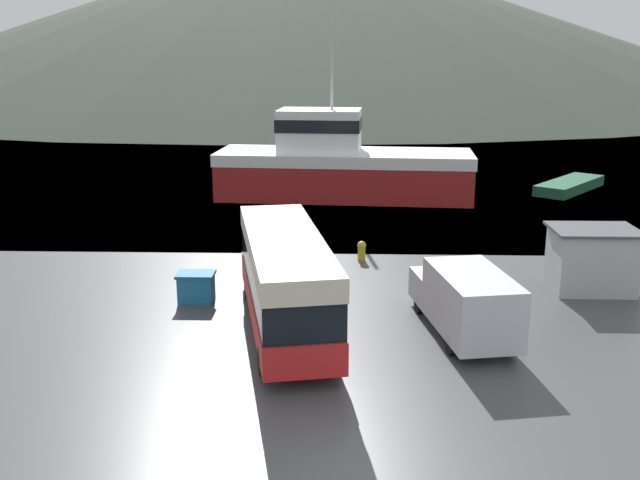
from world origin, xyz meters
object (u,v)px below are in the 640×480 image
tour_bus (285,278)px  fishing_boat (340,164)px  storage_bin (196,287)px  delivery_van (465,300)px  dock_kiosk (592,259)px  small_boat (570,185)px

tour_bus → fishing_boat: size_ratio=0.60×
tour_bus → storage_bin: bearing=132.5°
delivery_van → dock_kiosk: size_ratio=1.87×
delivery_van → fishing_boat: bearing=90.7°
tour_bus → dock_kiosk: bearing=9.8°
delivery_van → fishing_boat: fishing_boat is taller
fishing_boat → small_boat: 16.59m
fishing_boat → storage_bin: bearing=-10.8°
dock_kiosk → delivery_van: bearing=-140.4°
fishing_boat → tour_bus: bearing=-0.2°
delivery_van → dock_kiosk: 7.76m
storage_bin → tour_bus: bearing=-36.5°
tour_bus → small_boat: size_ratio=1.45×
tour_bus → delivery_van: size_ratio=1.60×
storage_bin → dock_kiosk: bearing=6.7°
delivery_van → small_boat: (11.82, 26.72, -0.91)m
delivery_van → fishing_boat: (-4.41, 23.89, 1.00)m
tour_bus → dock_kiosk: tour_bus is taller
tour_bus → delivery_van: bearing=-13.6°
dock_kiosk → small_boat: dock_kiosk is taller
tour_bus → small_boat: 32.08m
delivery_van → small_boat: bearing=56.4°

